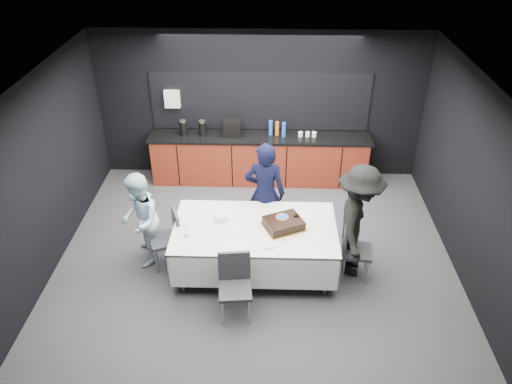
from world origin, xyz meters
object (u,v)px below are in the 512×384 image
party_table (255,235)px  champagne_flute (185,227)px  chair_right (352,246)px  person_left (140,220)px  chair_left (169,234)px  cake_assembly (284,223)px  plate_stack (221,217)px  person_right (358,222)px  chair_near (235,281)px  person_center (265,194)px

party_table → champagne_flute: 1.02m
chair_right → person_left: person_left is taller
chair_left → person_left: size_ratio=0.62×
chair_right → cake_assembly: bearing=175.0°
plate_stack → person_right: 1.95m
chair_right → plate_stack: bearing=172.6°
plate_stack → chair_near: (0.26, -1.02, -0.30)m
person_center → person_right: 1.50m
party_table → person_left: size_ratio=1.56×
cake_assembly → chair_right: cake_assembly is taller
champagne_flute → person_left: size_ratio=0.15×
person_right → chair_near: bearing=129.4°
cake_assembly → chair_left: bearing=176.3°
plate_stack → chair_near: bearing=-75.5°
chair_near → person_right: (1.68, 0.90, 0.34)m
champagne_flute → person_center: size_ratio=0.13×
champagne_flute → chair_near: (0.71, -0.62, -0.40)m
plate_stack → chair_near: chair_near is taller
party_table → champagne_flute: bearing=-166.0°
cake_assembly → champagne_flute: bearing=-169.8°
chair_right → chair_near: 1.80m
person_center → chair_near: bearing=82.8°
chair_left → person_right: 2.73m
plate_stack → chair_right: 1.92m
chair_left → person_center: (1.39, 0.64, 0.33)m
person_center → person_left: (-1.81, -0.59, -0.12)m
champagne_flute → chair_near: size_ratio=0.24×
plate_stack → champagne_flute: 0.61m
champagne_flute → chair_left: (-0.32, 0.35, -0.40)m
chair_near → person_left: (-1.45, 1.02, 0.21)m
party_table → chair_left: size_ratio=2.51×
party_table → plate_stack: bearing=161.5°
champagne_flute → person_left: person_left is taller
person_right → chair_left: bearing=99.7°
chair_left → person_right: size_ratio=0.53×
chair_near → cake_assembly: bearing=53.5°
cake_assembly → chair_right: bearing=-5.0°
party_table → cake_assembly: (0.41, 0.01, 0.21)m
plate_stack → champagne_flute: bearing=-137.9°
chair_right → person_left: size_ratio=0.62×
champagne_flute → person_right: bearing=6.6°
chair_near → person_right: 1.94m
chair_left → person_right: bearing=-1.6°
chair_left → chair_right: size_ratio=1.00×
chair_right → person_left: (-3.07, 0.24, 0.21)m
party_table → chair_right: chair_right is taller
person_center → chair_left: bearing=30.1°
chair_left → cake_assembly: bearing=-3.7°
chair_right → person_center: 1.54m
cake_assembly → person_left: 2.10m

